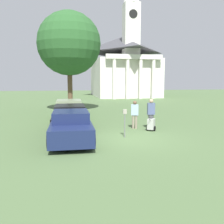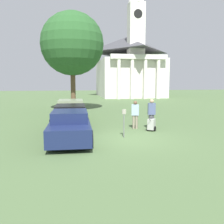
# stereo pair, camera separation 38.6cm
# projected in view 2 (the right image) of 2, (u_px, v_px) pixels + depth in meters

# --- Properties ---
(ground_plane) EXTENTS (120.00, 120.00, 0.00)m
(ground_plane) POSITION_uv_depth(u_px,v_px,m) (126.00, 139.00, 12.15)
(ground_plane) COLOR #4C663D
(parked_car_navy) EXTENTS (2.04, 4.99, 1.43)m
(parked_car_navy) POSITION_uv_depth(u_px,v_px,m) (70.00, 126.00, 11.86)
(parked_car_navy) COLOR #19234C
(parked_car_navy) RESTS_ON ground_plane
(parked_car_black) EXTENTS (2.09, 5.13, 1.43)m
(parked_car_black) POSITION_uv_depth(u_px,v_px,m) (70.00, 118.00, 14.55)
(parked_car_black) COLOR black
(parked_car_black) RESTS_ON ground_plane
(parked_car_sage) EXTENTS (2.11, 5.00, 1.48)m
(parked_car_sage) POSITION_uv_depth(u_px,v_px,m) (71.00, 111.00, 17.76)
(parked_car_sage) COLOR gray
(parked_car_sage) RESTS_ON ground_plane
(parking_meter) EXTENTS (0.18, 0.09, 1.40)m
(parking_meter) POSITION_uv_depth(u_px,v_px,m) (124.00, 118.00, 12.35)
(parking_meter) COLOR slate
(parking_meter) RESTS_ON ground_plane
(person_worker) EXTENTS (0.46, 0.32, 1.65)m
(person_worker) POSITION_uv_depth(u_px,v_px,m) (135.00, 113.00, 14.62)
(person_worker) COLOR gray
(person_worker) RESTS_ON ground_plane
(person_supervisor) EXTENTS (0.44, 0.27, 1.77)m
(person_supervisor) POSITION_uv_depth(u_px,v_px,m) (152.00, 112.00, 14.46)
(person_supervisor) COLOR #3F3F47
(person_supervisor) RESTS_ON ground_plane
(equipment_cart) EXTENTS (0.71, 0.93, 1.00)m
(equipment_cart) POSITION_uv_depth(u_px,v_px,m) (151.00, 124.00, 14.04)
(equipment_cart) COLOR #B2B2AD
(equipment_cart) RESTS_ON ground_plane
(church) EXTENTS (10.51, 15.04, 20.47)m
(church) POSITION_uv_depth(u_px,v_px,m) (129.00, 65.00, 44.76)
(church) COLOR silver
(church) RESTS_ON ground_plane
(shade_tree) EXTENTS (5.70, 5.70, 8.97)m
(shade_tree) POSITION_uv_depth(u_px,v_px,m) (72.00, 44.00, 22.48)
(shade_tree) COLOR brown
(shade_tree) RESTS_ON ground_plane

